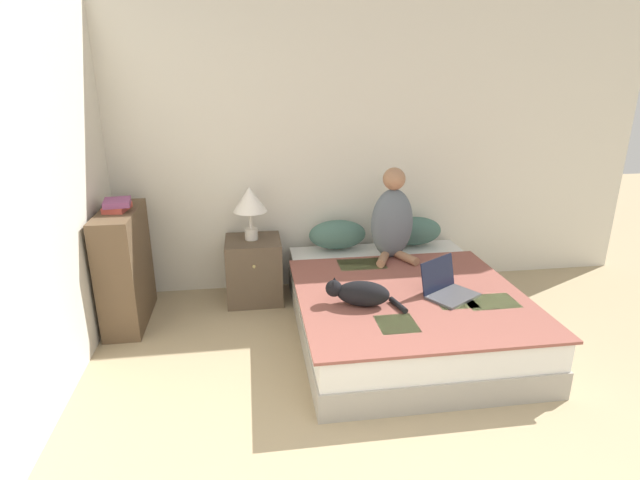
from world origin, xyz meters
TOP-DOWN VIEW (x-y plane):
  - wall_back at (0.00, 3.73)m, footprint 5.27×0.05m
  - bed at (0.13, 2.68)m, footprint 1.61×1.95m
  - pillow_near at (-0.22, 3.51)m, footprint 0.51×0.25m
  - pillow_far at (0.48, 3.51)m, footprint 0.51×0.25m
  - person_sitting at (0.19, 3.24)m, footprint 0.37×0.35m
  - cat_tabby at (-0.27, 2.38)m, footprint 0.52×0.30m
  - laptop_open at (0.38, 2.44)m, footprint 0.45×0.43m
  - nightstand at (-0.97, 3.44)m, footprint 0.47×0.47m
  - table_lamp at (-0.98, 3.45)m, footprint 0.28×0.28m
  - bookshelf at (-1.97, 3.18)m, footprint 0.28×0.75m
  - book_stack_top at (-1.96, 3.18)m, footprint 0.22×0.26m

SIDE VIEW (x-z plane):
  - bed at x=0.13m, z-range 0.00..0.41m
  - nightstand at x=-0.97m, z-range 0.00..0.55m
  - bookshelf at x=-1.97m, z-range 0.00..0.92m
  - laptop_open at x=0.38m, z-range 0.34..0.58m
  - cat_tabby at x=-0.27m, z-range 0.41..0.59m
  - pillow_near at x=-0.22m, z-range 0.41..0.67m
  - pillow_far at x=0.48m, z-range 0.41..0.67m
  - person_sitting at x=0.19m, z-range 0.35..1.12m
  - table_lamp at x=-0.98m, z-range 0.66..1.11m
  - book_stack_top at x=-1.96m, z-range 0.92..1.01m
  - wall_back at x=0.00m, z-range 0.00..2.55m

